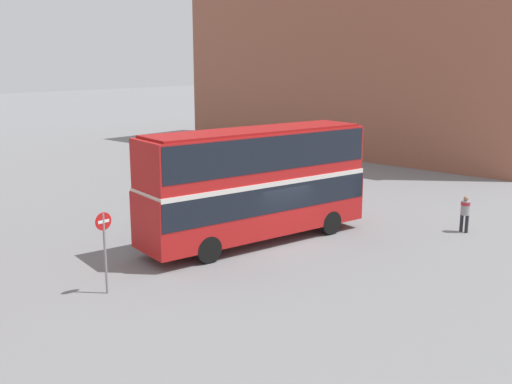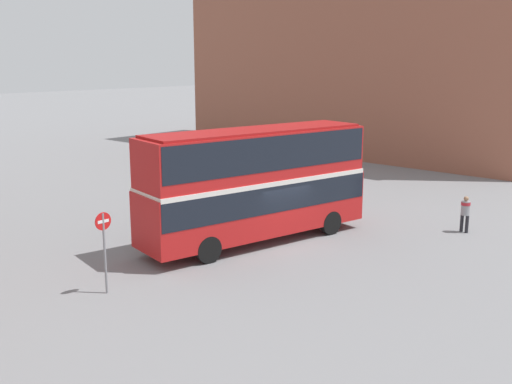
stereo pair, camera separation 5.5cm
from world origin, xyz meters
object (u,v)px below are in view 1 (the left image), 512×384
at_px(no_entry_sign, 104,240).
at_px(parked_car_kerb_far, 282,170).
at_px(double_decker_bus, 256,178).
at_px(pedestrian_foreground, 465,210).

bearing_deg(no_entry_sign, parked_car_kerb_far, 22.03).
bearing_deg(double_decker_bus, pedestrian_foreground, -28.22).
xyz_separation_m(double_decker_bus, pedestrian_foreground, (7.40, -6.11, -1.77)).
bearing_deg(no_entry_sign, double_decker_bus, 1.28).
relative_size(double_decker_bus, parked_car_kerb_far, 2.35).
bearing_deg(parked_car_kerb_far, double_decker_bus, -156.61).
height_order(double_decker_bus, pedestrian_foreground, double_decker_bus).
height_order(pedestrian_foreground, no_entry_sign, no_entry_sign).
xyz_separation_m(parked_car_kerb_far, no_entry_sign, (-18.30, -7.40, 1.06)).
relative_size(parked_car_kerb_far, no_entry_sign, 1.62).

